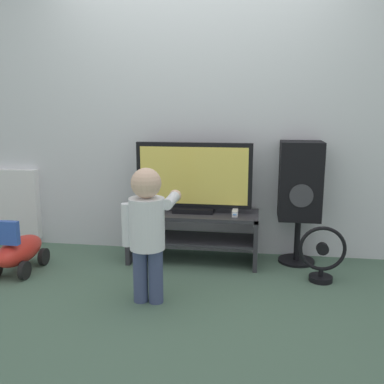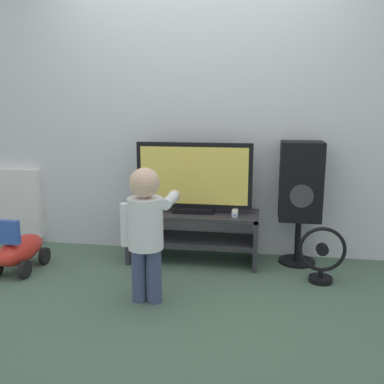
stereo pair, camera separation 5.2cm
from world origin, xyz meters
name	(u,v)px [view 2 (the right image)]	position (x,y,z in m)	size (l,w,h in m)	color
ground_plane	(189,269)	(0.00, 0.00, 0.00)	(16.00, 16.00, 0.00)	#4C6B56
wall_back	(199,108)	(0.00, 0.50, 1.30)	(10.00, 0.06, 2.60)	silver
tv_stand	(194,228)	(0.00, 0.21, 0.29)	(1.10, 0.42, 0.43)	#2D2D33
television	(194,178)	(0.00, 0.23, 0.72)	(0.98, 0.20, 0.59)	black
game_console	(235,212)	(0.36, 0.17, 0.46)	(0.05, 0.17, 0.05)	white
remote_primary	(152,212)	(-0.34, 0.13, 0.44)	(0.10, 0.13, 0.03)	white
child	(146,224)	(-0.19, -0.61, 0.55)	(0.35, 0.52, 0.93)	#3F4C72
speaker_tower	(301,184)	(0.88, 0.31, 0.68)	(0.34, 0.31, 1.04)	black
floor_fan	(322,257)	(1.03, -0.08, 0.20)	(0.35, 0.18, 0.44)	black
ride_on_toy	(20,250)	(-1.36, -0.25, 0.17)	(0.28, 0.56, 0.46)	red
radiator	(1,203)	(-1.95, 0.43, 0.39)	(0.83, 0.08, 0.73)	white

